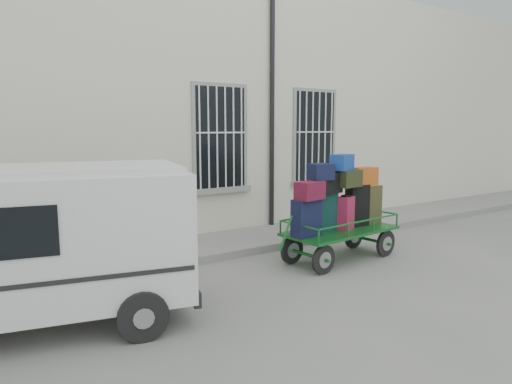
{
  "coord_description": "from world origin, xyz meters",
  "views": [
    {
      "loc": [
        -5.26,
        -5.9,
        2.47
      ],
      "look_at": [
        -0.75,
        1.0,
        1.3
      ],
      "focal_mm": 32.0,
      "sensor_mm": 36.0,
      "label": 1
    }
  ],
  "objects": [
    {
      "name": "van",
      "position": [
        -4.68,
        0.12,
        1.15
      ],
      "size": [
        4.23,
        2.45,
        2.01
      ],
      "rotation": [
        0.0,
        0.0,
        -0.21
      ],
      "color": "silver",
      "rests_on": "ground"
    },
    {
      "name": "building",
      "position": [
        0.0,
        5.5,
        3.0
      ],
      "size": [
        24.0,
        5.15,
        6.0
      ],
      "color": "beige",
      "rests_on": "ground"
    },
    {
      "name": "luggage_cart",
      "position": [
        0.59,
        0.22,
        1.01
      ],
      "size": [
        2.7,
        1.24,
        1.98
      ],
      "rotation": [
        0.0,
        0.0,
        0.1
      ],
      "color": "black",
      "rests_on": "ground"
    },
    {
      "name": "sidewalk",
      "position": [
        0.0,
        2.2,
        0.07
      ],
      "size": [
        24.0,
        1.7,
        0.15
      ],
      "primitive_type": "cube",
      "color": "slate",
      "rests_on": "ground"
    },
    {
      "name": "ground",
      "position": [
        0.0,
        0.0,
        0.0
      ],
      "size": [
        80.0,
        80.0,
        0.0
      ],
      "primitive_type": "plane",
      "color": "slate",
      "rests_on": "ground"
    }
  ]
}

